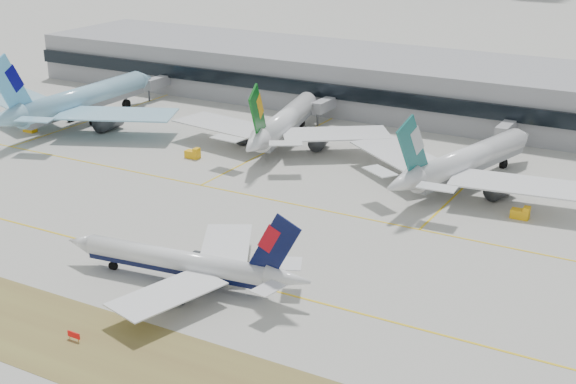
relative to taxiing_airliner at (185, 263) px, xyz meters
The scene contains 10 objects.
ground 11.82m from the taxiing_airliner, 60.51° to the left, with size 3000.00×3000.00×0.00m, color #A2A198.
taxiing_airliner is the anchor object (origin of this frame).
widebody_korean 105.22m from the taxiing_airliner, 142.24° to the left, with size 66.72×65.17×23.78m.
widebody_eva 79.18m from the taxiing_airliner, 108.17° to the left, with size 55.71×55.42×20.35m.
widebody_cathay 71.66m from the taxiing_airliner, 69.94° to the left, with size 54.70×54.59×20.13m.
terminal 124.82m from the taxiing_airliner, 87.45° to the left, with size 280.00×43.10×15.00m.
hold_sign_left 22.59m from the taxiing_airliner, 98.11° to the right, with size 2.20×0.15×1.35m.
gse_a 103.16m from the taxiing_airliner, 149.72° to the left, with size 3.55×2.00×2.60m.
gse_c 68.01m from the taxiing_airliner, 53.68° to the left, with size 3.55×2.00×2.60m.
gse_b 66.66m from the taxiing_airliner, 124.71° to the left, with size 3.55×2.00×2.60m.
Camera 1 is at (66.27, -103.34, 59.03)m, focal length 50.00 mm.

